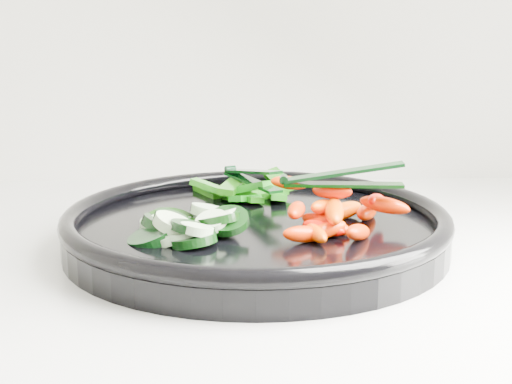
{
  "coord_description": "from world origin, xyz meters",
  "views": [
    {
      "loc": [
        -0.68,
        1.02,
        1.14
      ],
      "look_at": [
        -0.65,
        1.69,
        0.99
      ],
      "focal_mm": 50.0,
      "sensor_mm": 36.0,
      "label": 1
    }
  ],
  "objects": [
    {
      "name": "veggie_tray",
      "position": [
        -0.65,
        1.69,
        0.95
      ],
      "size": [
        0.5,
        0.5,
        0.04
      ],
      "color": "black",
      "rests_on": "counter"
    },
    {
      "name": "tong_pepper",
      "position": [
        -0.66,
        1.78,
        0.98
      ],
      "size": [
        0.06,
        0.11,
        0.02
      ],
      "color": "black",
      "rests_on": "pepper_pile"
    },
    {
      "name": "carrot_pile",
      "position": [
        -0.58,
        1.66,
        0.97
      ],
      "size": [
        0.13,
        0.12,
        0.05
      ],
      "color": "#FF5000",
      "rests_on": "veggie_tray"
    },
    {
      "name": "cucumber_pile",
      "position": [
        -0.72,
        1.65,
        0.96
      ],
      "size": [
        0.12,
        0.12,
        0.04
      ],
      "color": "black",
      "rests_on": "veggie_tray"
    },
    {
      "name": "pepper_pile",
      "position": [
        -0.66,
        1.79,
        0.96
      ],
      "size": [
        0.12,
        0.1,
        0.04
      ],
      "color": "#10750B",
      "rests_on": "veggie_tray"
    },
    {
      "name": "tong_carrot",
      "position": [
        -0.58,
        1.66,
        1.0
      ],
      "size": [
        0.11,
        0.02,
        0.02
      ],
      "color": "black",
      "rests_on": "carrot_pile"
    }
  ]
}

